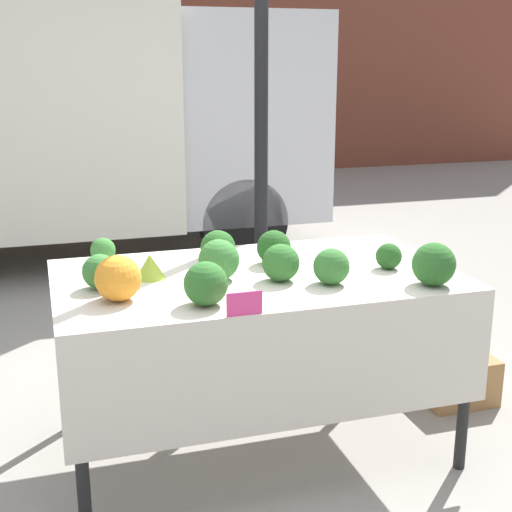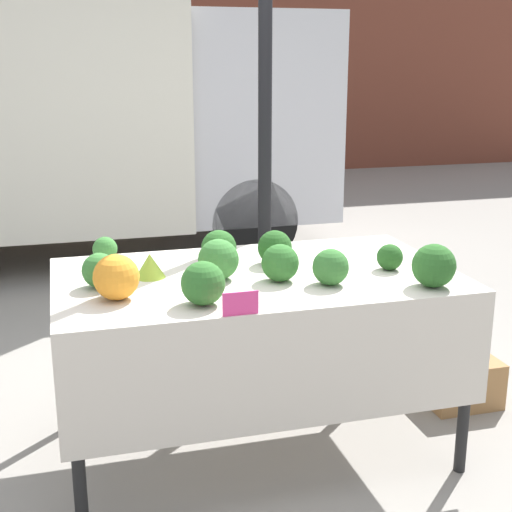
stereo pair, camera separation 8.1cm
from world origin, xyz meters
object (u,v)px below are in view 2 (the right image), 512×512
object	(u,v)px
price_sign	(241,303)
produce_crate	(462,382)
parked_truck	(69,90)
orange_cauliflower	(116,277)

from	to	relation	value
price_sign	produce_crate	world-z (taller)	price_sign
parked_truck	price_sign	bearing A→B (deg)	-83.85
price_sign	parked_truck	bearing A→B (deg)	96.15
orange_cauliflower	price_sign	bearing A→B (deg)	-35.68
parked_truck	orange_cauliflower	xyz separation A→B (m)	(0.05, -4.01, -0.55)
orange_cauliflower	produce_crate	bearing A→B (deg)	9.84
orange_cauliflower	price_sign	size ratio (longest dim) A/B	1.33
parked_truck	price_sign	distance (m)	4.38
price_sign	produce_crate	distance (m)	1.65
parked_truck	price_sign	xyz separation A→B (m)	(0.46, -4.31, -0.59)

